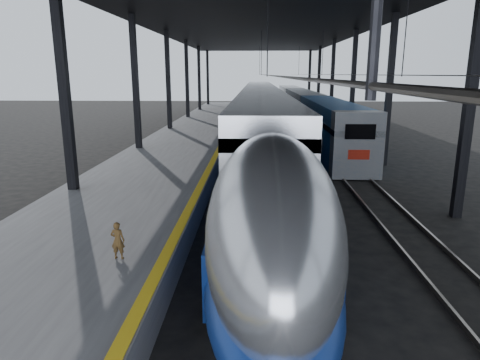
{
  "coord_description": "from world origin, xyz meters",
  "views": [
    {
      "loc": [
        1.6,
        -11.54,
        5.54
      ],
      "look_at": [
        1.07,
        2.7,
        2.0
      ],
      "focal_mm": 32.0,
      "sensor_mm": 36.0,
      "label": 1
    }
  ],
  "objects": [
    {
      "name": "canopy",
      "position": [
        1.9,
        20.0,
        9.12
      ],
      "size": [
        18.0,
        75.0,
        9.47
      ],
      "color": "black",
      "rests_on": "ground"
    },
    {
      "name": "yellow_strip",
      "position": [
        -0.7,
        20.0,
        1.0
      ],
      "size": [
        0.3,
        80.0,
        0.01
      ],
      "primitive_type": "cube",
      "color": "yellow",
      "rests_on": "platform"
    },
    {
      "name": "second_train",
      "position": [
        7.0,
        38.01,
        1.84
      ],
      "size": [
        2.64,
        56.05,
        3.64
      ],
      "color": "#154A8C",
      "rests_on": "ground"
    },
    {
      "name": "child",
      "position": [
        -1.84,
        -1.63,
        1.49
      ],
      "size": [
        0.37,
        0.26,
        0.97
      ],
      "primitive_type": "imported",
      "rotation": [
        0.0,
        0.0,
        3.07
      ],
      "color": "#553C1C",
      "rests_on": "platform"
    },
    {
      "name": "ground",
      "position": [
        0.0,
        0.0,
        0.0
      ],
      "size": [
        160.0,
        160.0,
        0.0
      ],
      "primitive_type": "plane",
      "color": "black",
      "rests_on": "ground"
    },
    {
      "name": "rails",
      "position": [
        4.5,
        20.0,
        0.08
      ],
      "size": [
        6.52,
        80.0,
        0.16
      ],
      "color": "slate",
      "rests_on": "ground"
    },
    {
      "name": "platform",
      "position": [
        -3.5,
        20.0,
        0.5
      ],
      "size": [
        6.0,
        80.0,
        1.0
      ],
      "primitive_type": "cube",
      "color": "#4C4C4F",
      "rests_on": "ground"
    },
    {
      "name": "tgv_train",
      "position": [
        2.0,
        25.16,
        2.05
      ],
      "size": [
        3.06,
        65.2,
        4.39
      ],
      "color": "silver",
      "rests_on": "ground"
    }
  ]
}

